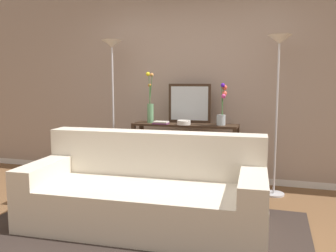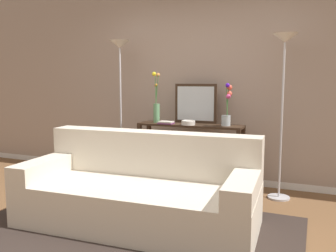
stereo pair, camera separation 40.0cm
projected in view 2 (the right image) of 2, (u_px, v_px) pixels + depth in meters
ground_plane at (129, 233)px, 3.31m from camera, size 16.00×16.00×0.02m
back_wall at (198, 78)px, 4.98m from camera, size 12.00×0.15×2.88m
area_rug at (133, 228)px, 3.38m from camera, size 3.07×1.81×0.01m
couch at (140, 193)px, 3.50m from camera, size 2.33×1.11×0.88m
console_table at (190, 144)px, 4.70m from camera, size 1.40×0.35×0.84m
floor_lamp_left at (120, 71)px, 4.90m from camera, size 0.28×0.28×1.95m
floor_lamp_right at (284, 70)px, 4.08m from camera, size 0.28×0.28×1.94m
wall_mirror at (196, 103)px, 4.75m from camera, size 0.58×0.02×0.53m
vase_tall_flowers at (156, 106)px, 4.81m from camera, size 0.10×0.11×0.68m
vase_short_flowers at (227, 110)px, 4.46m from camera, size 0.13×0.12×0.54m
fruit_bowl at (188, 123)px, 4.56m from camera, size 0.18×0.18×0.06m
book_stack at (166, 123)px, 4.68m from camera, size 0.20×0.14×0.04m
book_row_under_console at (168, 179)px, 4.89m from camera, size 0.50×0.18×0.12m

